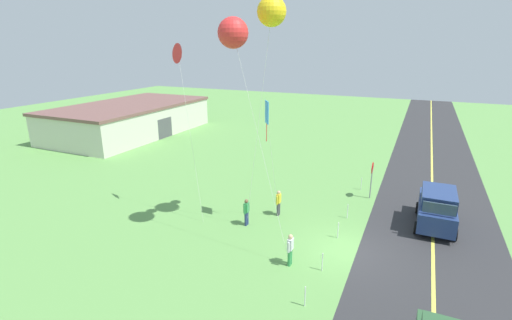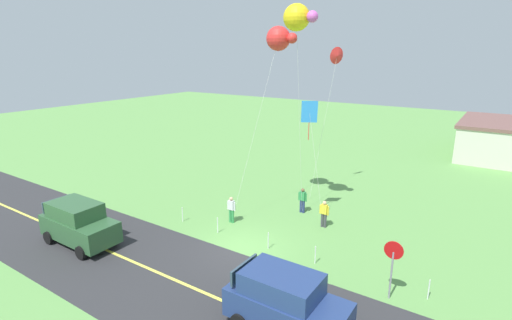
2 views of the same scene
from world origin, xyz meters
The scene contains 18 objects.
ground_plane centered at (0.00, 0.00, -0.05)m, with size 120.00×120.00×0.10m, color #60994C.
asphalt_road centered at (0.00, -4.00, 0.00)m, with size 120.00×7.00×0.00m, color #2D2D30.
road_centre_stripe centered at (0.00, -4.00, 0.01)m, with size 120.00×0.16×0.00m, color #E5E04C.
car_suv_foreground centered at (4.73, -4.07, 1.15)m, with size 4.40×2.12×2.24m.
stop_sign centered at (7.37, -0.10, 1.80)m, with size 0.76×0.08×2.56m.
person_adult_near centered at (2.38, 4.63, 0.86)m, with size 0.58×0.22×1.60m.
person_adult_companion centered at (-2.42, 2.21, 0.86)m, with size 0.58×0.22×1.60m.
person_child_watcher centered at (0.40, 5.84, 0.86)m, with size 0.58×0.22×1.60m.
kite_red_low centered at (1.10, 4.92, 6.43)m, with size 1.70×0.55×7.14m.
kite_blue_mid centered at (-1.30, 5.58, 10.49)m, with size 2.26×4.08×11.19m.
kite_yellow_high centered at (0.45, 4.42, 11.46)m, with size 1.90×2.12×12.17m.
kite_green_far centered at (0.50, 9.98, 9.48)m, with size 1.17×2.21×10.07m.
warehouse_distant centered at (15.67, 28.33, 1.75)m, with size 18.36×10.20×3.50m.
fence_post_0 centered at (-4.92, 0.70, 0.45)m, with size 0.05×0.05×0.90m, color silver.
fence_post_1 centered at (-2.25, 0.70, 0.45)m, with size 0.05×0.05×0.90m, color silver.
fence_post_2 centered at (1.07, 0.70, 0.45)m, with size 0.05×0.05×0.90m, color silver.
fence_post_3 centered at (3.69, 0.70, 0.45)m, with size 0.05×0.05×0.90m, color silver.
fence_post_4 centered at (8.71, 0.70, 0.45)m, with size 0.05×0.05×0.90m, color silver.
Camera 1 is at (-16.92, -2.60, 9.95)m, focal length 25.84 mm.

